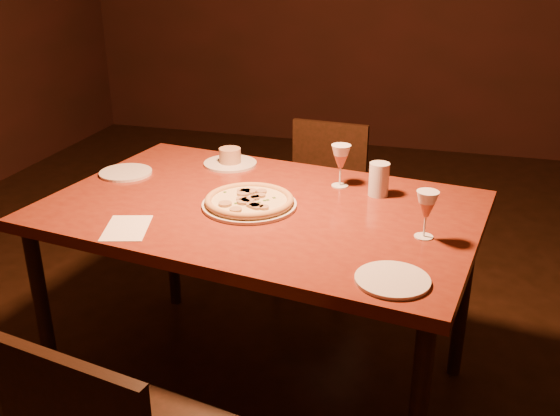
# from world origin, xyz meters

# --- Properties ---
(floor) EXTENTS (7.00, 7.00, 0.00)m
(floor) POSITION_xyz_m (0.00, 0.00, 0.00)
(floor) COLOR black
(floor) RESTS_ON ground
(dining_table) EXTENTS (1.67, 1.21, 0.83)m
(dining_table) POSITION_xyz_m (-0.29, -0.03, 0.75)
(dining_table) COLOR maroon
(dining_table) RESTS_ON floor
(chair_far) EXTENTS (0.44, 0.44, 0.85)m
(chair_far) POSITION_xyz_m (-0.27, 0.97, 0.48)
(chair_far) COLOR black
(chair_far) RESTS_ON floor
(pizza_plate) EXTENTS (0.34, 0.34, 0.04)m
(pizza_plate) POSITION_xyz_m (-0.32, -0.06, 0.85)
(pizza_plate) COLOR silver
(pizza_plate) RESTS_ON dining_table
(ramekin_saucer) EXTENTS (0.23, 0.23, 0.07)m
(ramekin_saucer) POSITION_xyz_m (-0.55, 0.36, 0.85)
(ramekin_saucer) COLOR silver
(ramekin_saucer) RESTS_ON dining_table
(wine_glass_far) EXTENTS (0.08, 0.08, 0.17)m
(wine_glass_far) POSITION_xyz_m (-0.04, 0.24, 0.91)
(wine_glass_far) COLOR #C16D50
(wine_glass_far) RESTS_ON dining_table
(wine_glass_right) EXTENTS (0.07, 0.07, 0.16)m
(wine_glass_right) POSITION_xyz_m (0.31, -0.15, 0.91)
(wine_glass_right) COLOR #C16D50
(wine_glass_right) RESTS_ON dining_table
(water_tumbler) EXTENTS (0.08, 0.08, 0.13)m
(water_tumbler) POSITION_xyz_m (0.11, 0.18, 0.89)
(water_tumbler) COLOR silver
(water_tumbler) RESTS_ON dining_table
(side_plate_left) EXTENTS (0.22, 0.22, 0.01)m
(side_plate_left) POSITION_xyz_m (-0.93, 0.13, 0.83)
(side_plate_left) COLOR silver
(side_plate_left) RESTS_ON dining_table
(side_plate_near) EXTENTS (0.21, 0.21, 0.01)m
(side_plate_near) POSITION_xyz_m (0.24, -0.47, 0.83)
(side_plate_near) COLOR silver
(side_plate_near) RESTS_ON dining_table
(menu_card) EXTENTS (0.19, 0.24, 0.00)m
(menu_card) POSITION_xyz_m (-0.66, -0.35, 0.83)
(menu_card) COLOR white
(menu_card) RESTS_ON dining_table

